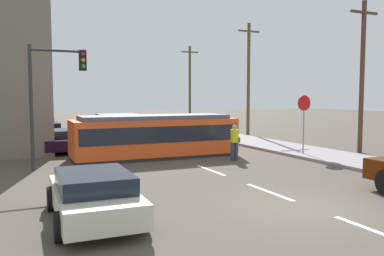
# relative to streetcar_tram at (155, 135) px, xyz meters

# --- Properties ---
(ground_plane) EXTENTS (120.00, 120.00, 0.00)m
(ground_plane) POSITION_rel_streetcar_tram_xyz_m (0.87, -0.26, -1.07)
(ground_plane) COLOR #50493E
(sidewalk_curb_right) EXTENTS (3.20, 36.00, 0.14)m
(sidewalk_curb_right) POSITION_rel_streetcar_tram_xyz_m (7.67, -4.26, -1.00)
(sidewalk_curb_right) COLOR gray
(sidewalk_curb_right) RESTS_ON ground
(lane_stripe_0) EXTENTS (0.16, 2.40, 0.01)m
(lane_stripe_0) POSITION_rel_streetcar_tram_xyz_m (0.87, -12.26, -1.06)
(lane_stripe_0) COLOR silver
(lane_stripe_0) RESTS_ON ground
(lane_stripe_1) EXTENTS (0.16, 2.40, 0.01)m
(lane_stripe_1) POSITION_rel_streetcar_tram_xyz_m (0.87, -8.26, -1.06)
(lane_stripe_1) COLOR silver
(lane_stripe_1) RESTS_ON ground
(lane_stripe_2) EXTENTS (0.16, 2.40, 0.01)m
(lane_stripe_2) POSITION_rel_streetcar_tram_xyz_m (0.87, -4.26, -1.06)
(lane_stripe_2) COLOR silver
(lane_stripe_2) RESTS_ON ground
(lane_stripe_3) EXTENTS (0.16, 2.40, 0.01)m
(lane_stripe_3) POSITION_rel_streetcar_tram_xyz_m (0.87, 6.00, -1.06)
(lane_stripe_3) COLOR silver
(lane_stripe_3) RESTS_ON ground
(lane_stripe_4) EXTENTS (0.16, 2.40, 0.01)m
(lane_stripe_4) POSITION_rel_streetcar_tram_xyz_m (0.87, 12.00, -1.06)
(lane_stripe_4) COLOR silver
(lane_stripe_4) RESTS_ON ground
(streetcar_tram) EXTENTS (7.95, 2.62, 2.06)m
(streetcar_tram) POSITION_rel_streetcar_tram_xyz_m (0.00, 0.00, 0.00)
(streetcar_tram) COLOR #F7551E
(streetcar_tram) RESTS_ON ground
(city_bus) EXTENTS (2.60, 5.40, 1.81)m
(city_bus) POSITION_rel_streetcar_tram_xyz_m (-0.08, 5.65, -0.03)
(city_bus) COLOR #25537E
(city_bus) RESTS_ON ground
(pedestrian_crossing) EXTENTS (0.51, 0.36, 1.67)m
(pedestrian_crossing) POSITION_rel_streetcar_tram_xyz_m (2.97, -2.55, -0.12)
(pedestrian_crossing) COLOR #2E3A54
(pedestrian_crossing) RESTS_ON ground
(parked_sedan_near) EXTENTS (2.04, 4.09, 1.19)m
(parked_sedan_near) POSITION_rel_streetcar_tram_xyz_m (-4.62, -8.86, -0.44)
(parked_sedan_near) COLOR beige
(parked_sedan_near) RESTS_ON ground
(parked_sedan_mid) EXTENTS (2.05, 4.31, 1.19)m
(parked_sedan_mid) POSITION_rel_streetcar_tram_xyz_m (-4.02, 3.96, -0.44)
(parked_sedan_mid) COLOR black
(parked_sedan_mid) RESTS_ON ground
(parked_sedan_far) EXTENTS (2.14, 4.55, 1.19)m
(parked_sedan_far) POSITION_rel_streetcar_tram_xyz_m (-4.29, 10.34, -0.44)
(parked_sedan_far) COLOR black
(parked_sedan_far) RESTS_ON ground
(parked_sedan_furthest) EXTENTS (2.09, 4.38, 1.19)m
(parked_sedan_furthest) POSITION_rel_streetcar_tram_xyz_m (-4.09, 16.71, -0.44)
(parked_sedan_furthest) COLOR silver
(parked_sedan_furthest) RESTS_ON ground
(stop_sign) EXTENTS (0.76, 0.07, 2.88)m
(stop_sign) POSITION_rel_streetcar_tram_xyz_m (6.79, -2.75, 1.13)
(stop_sign) COLOR gray
(stop_sign) RESTS_ON sidewalk_curb_right
(traffic_light_mast) EXTENTS (2.23, 0.33, 4.99)m
(traffic_light_mast) POSITION_rel_streetcar_tram_xyz_m (-4.78, -1.46, 2.39)
(traffic_light_mast) COLOR #333333
(traffic_light_mast) RESTS_ON ground
(utility_pole_near) EXTENTS (1.80, 0.24, 7.87)m
(utility_pole_near) POSITION_rel_streetcar_tram_xyz_m (10.33, -3.00, 3.05)
(utility_pole_near) COLOR #4E3629
(utility_pole_near) RESTS_ON ground
(utility_pole_mid) EXTENTS (1.80, 0.24, 8.44)m
(utility_pole_mid) POSITION_rel_streetcar_tram_xyz_m (10.09, 7.54, 3.34)
(utility_pole_mid) COLOR brown
(utility_pole_mid) RESTS_ON ground
(utility_pole_far) EXTENTS (1.80, 0.24, 8.01)m
(utility_pole_far) POSITION_rel_streetcar_tram_xyz_m (10.21, 18.72, 3.12)
(utility_pole_far) COLOR #4F4F29
(utility_pole_far) RESTS_ON ground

